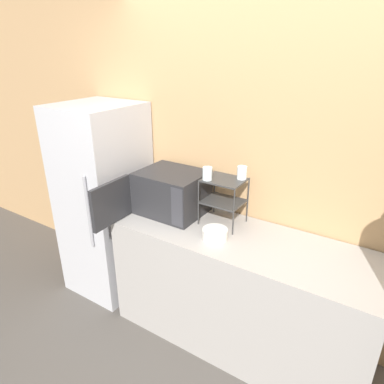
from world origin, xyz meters
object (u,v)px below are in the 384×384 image
at_px(dish_rack, 224,192).
at_px(glass_front_left, 207,173).
at_px(bowl, 215,234).
at_px(microwave, 169,193).
at_px(refrigerator, 105,202).
at_px(glass_back_right, 242,173).

relative_size(dish_rack, glass_front_left, 3.82).
distance_m(dish_rack, bowl, 0.32).
bearing_deg(microwave, bowl, -17.86).
bearing_deg(dish_rack, refrigerator, -173.55).
height_order(glass_front_left, refrigerator, refrigerator).
distance_m(glass_front_left, bowl, 0.43).
height_order(glass_back_right, refrigerator, refrigerator).
height_order(microwave, refrigerator, refrigerator).
relative_size(dish_rack, bowl, 2.01).
xyz_separation_m(microwave, refrigerator, (-0.67, -0.06, -0.22)).
relative_size(bowl, refrigerator, 0.10).
bearing_deg(bowl, refrigerator, 174.88).
bearing_deg(glass_front_left, bowl, -44.72).
bearing_deg(microwave, dish_rack, 8.94).
distance_m(microwave, glass_back_right, 0.60).
xyz_separation_m(glass_back_right, bowl, (-0.04, -0.31, -0.36)).
bearing_deg(glass_back_right, refrigerator, -170.61).
bearing_deg(dish_rack, glass_front_left, -142.96).
xyz_separation_m(glass_back_right, refrigerator, (-1.22, -0.20, -0.45)).
bearing_deg(glass_back_right, glass_front_left, -143.11).
bearing_deg(refrigerator, glass_front_left, 2.99).
distance_m(dish_rack, glass_front_left, 0.19).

